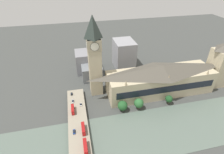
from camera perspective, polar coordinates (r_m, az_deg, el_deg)
The scene contains 19 objects.
ground_plane at distance 176.73m, azimuth 14.99°, elevation -8.25°, with size 600.00×600.00×0.00m, color #424442.
river_water at distance 158.78m, azimuth 19.82°, elevation -15.04°, with size 48.17×360.00×0.30m, color slate.
parliament_hall at distance 183.19m, azimuth 15.54°, elevation -0.62°, with size 29.87×108.03×31.28m.
clock_tower at distance 163.28m, azimuth -5.76°, elevation 6.88°, with size 13.01×13.01×79.12m.
victoria_tower at distance 217.83m, azimuth 31.99°, elevation 3.65°, with size 19.61×19.61×53.04m.
road_bridge at distance 138.66m, azimuth -10.52°, elevation -20.24°, with size 128.33×15.82×4.23m.
double_decker_bus_lead at distance 131.32m, azimuth -8.68°, elevation -21.60°, with size 11.96×2.63×4.99m.
double_decker_bus_mid at distance 141.68m, azimuth -9.35°, elevation -16.28°, with size 10.70×2.54×4.76m.
double_decker_bus_rear at distance 158.48m, azimuth -12.69°, elevation -10.24°, with size 10.25×2.48×4.62m.
car_northbound_lead at distance 178.52m, azimuth -13.05°, elevation -5.39°, with size 4.19×1.76×1.38m.
car_northbound_mid at distance 143.55m, azimuth -12.28°, elevation -17.05°, with size 4.48×1.84×1.41m.
car_southbound_mid at distance 164.53m, azimuth -10.18°, elevation -8.85°, with size 4.11×1.91×1.33m.
car_southbound_extra at distance 169.49m, azimuth -12.67°, elevation -7.72°, with size 4.62×1.81×1.41m.
city_block_west at distance 221.92m, azimuth 3.91°, elevation 7.39°, with size 29.80×23.61×35.35m.
city_block_center at distance 217.44m, azimuth -8.63°, elevation 5.02°, with size 24.80×23.25×25.29m.
city_block_east at distance 203.22m, azimuth -6.54°, elevation 1.63°, with size 21.73×23.01×16.50m.
tree_embankment_near at distance 159.28m, azimuth 3.46°, elevation -9.32°, with size 9.00×9.00×10.71m.
tree_embankment_mid at distance 174.61m, azimuth 18.10°, elevation -6.80°, with size 6.87×6.87×9.64m.
tree_embankment_far at distance 162.28m, azimuth 8.75°, elevation -8.43°, with size 8.71×8.71×11.29m.
Camera 1 is at (-114.56, 72.76, 113.20)m, focal length 28.00 mm.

